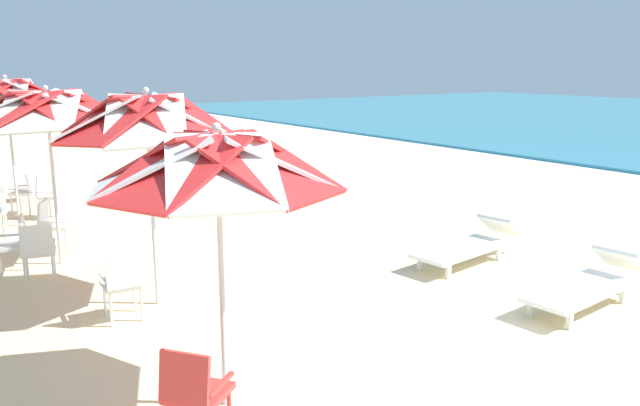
{
  "coord_description": "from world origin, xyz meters",
  "views": [
    {
      "loc": [
        3.79,
        -5.59,
        3.0
      ],
      "look_at": [
        -3.6,
        -0.32,
        1.0
      ],
      "focal_mm": 35.79,
      "sensor_mm": 36.0,
      "label": 1
    }
  ],
  "objects_px": {
    "beach_umbrella_1": "(147,119)",
    "beach_umbrella_2": "(47,110)",
    "sun_lounger_2": "(469,245)",
    "plastic_chair_4": "(52,223)",
    "beach_umbrella_3": "(6,94)",
    "plastic_chair_10": "(23,179)",
    "plastic_chair_1": "(123,281)",
    "plastic_chair_3": "(15,242)",
    "plastic_chair_5": "(49,193)",
    "plastic_chair_0": "(194,391)",
    "beach_umbrella_0": "(218,165)",
    "plastic_chair_7": "(27,190)",
    "sun_lounger_1": "(587,284)",
    "plastic_chair_2": "(38,249)"
  },
  "relations": [
    {
      "from": "plastic_chair_0",
      "to": "plastic_chair_10",
      "type": "xyz_separation_m",
      "value": [
        -10.74,
        0.85,
        0.0
      ]
    },
    {
      "from": "beach_umbrella_1",
      "to": "beach_umbrella_2",
      "type": "relative_size",
      "value": 1.01
    },
    {
      "from": "plastic_chair_7",
      "to": "beach_umbrella_2",
      "type": "bearing_deg",
      "value": -4.76
    },
    {
      "from": "beach_umbrella_2",
      "to": "plastic_chair_5",
      "type": "xyz_separation_m",
      "value": [
        -3.2,
        0.6,
        -1.84
      ]
    },
    {
      "from": "plastic_chair_1",
      "to": "plastic_chair_3",
      "type": "height_order",
      "value": "same"
    },
    {
      "from": "beach_umbrella_0",
      "to": "plastic_chair_1",
      "type": "xyz_separation_m",
      "value": [
        -2.39,
        -0.1,
        -1.68
      ]
    },
    {
      "from": "plastic_chair_0",
      "to": "beach_umbrella_3",
      "type": "relative_size",
      "value": 0.31
    },
    {
      "from": "sun_lounger_1",
      "to": "sun_lounger_2",
      "type": "xyz_separation_m",
      "value": [
        -2.08,
        0.15,
        0.0
      ]
    },
    {
      "from": "plastic_chair_2",
      "to": "plastic_chair_5",
      "type": "distance_m",
      "value": 4.09
    },
    {
      "from": "plastic_chair_0",
      "to": "plastic_chair_7",
      "type": "relative_size",
      "value": 1.0
    },
    {
      "from": "beach_umbrella_1",
      "to": "plastic_chair_5",
      "type": "distance_m",
      "value": 5.91
    },
    {
      "from": "plastic_chair_1",
      "to": "beach_umbrella_3",
      "type": "relative_size",
      "value": 0.31
    },
    {
      "from": "plastic_chair_1",
      "to": "plastic_chair_2",
      "type": "distance_m",
      "value": 2.04
    },
    {
      "from": "beach_umbrella_2",
      "to": "sun_lounger_2",
      "type": "relative_size",
      "value": 1.22
    },
    {
      "from": "plastic_chair_1",
      "to": "plastic_chair_10",
      "type": "relative_size",
      "value": 1.0
    },
    {
      "from": "sun_lounger_2",
      "to": "plastic_chair_4",
      "type": "bearing_deg",
      "value": -130.03
    },
    {
      "from": "beach_umbrella_1",
      "to": "plastic_chair_1",
      "type": "height_order",
      "value": "beach_umbrella_1"
    },
    {
      "from": "plastic_chair_4",
      "to": "plastic_chair_5",
      "type": "relative_size",
      "value": 1.0
    },
    {
      "from": "beach_umbrella_3",
      "to": "plastic_chair_10",
      "type": "xyz_separation_m",
      "value": [
        -2.23,
        0.54,
        -1.94
      ]
    },
    {
      "from": "plastic_chair_2",
      "to": "beach_umbrella_3",
      "type": "relative_size",
      "value": 0.31
    },
    {
      "from": "beach_umbrella_0",
      "to": "sun_lounger_1",
      "type": "distance_m",
      "value": 5.19
    },
    {
      "from": "plastic_chair_3",
      "to": "plastic_chair_4",
      "type": "distance_m",
      "value": 1.11
    },
    {
      "from": "plastic_chair_4",
      "to": "plastic_chair_0",
      "type": "bearing_deg",
      "value": -3.77
    },
    {
      "from": "beach_umbrella_2",
      "to": "plastic_chair_3",
      "type": "distance_m",
      "value": 1.96
    },
    {
      "from": "plastic_chair_2",
      "to": "plastic_chair_10",
      "type": "xyz_separation_m",
      "value": [
        -5.91,
        0.96,
        0.0
      ]
    },
    {
      "from": "beach_umbrella_2",
      "to": "plastic_chair_2",
      "type": "xyz_separation_m",
      "value": [
        0.76,
        -0.45,
        -1.84
      ]
    },
    {
      "from": "beach_umbrella_3",
      "to": "plastic_chair_10",
      "type": "height_order",
      "value": "beach_umbrella_3"
    },
    {
      "from": "plastic_chair_3",
      "to": "plastic_chair_7",
      "type": "height_order",
      "value": "same"
    },
    {
      "from": "beach_umbrella_2",
      "to": "plastic_chair_3",
      "type": "relative_size",
      "value": 3.11
    },
    {
      "from": "plastic_chair_3",
      "to": "plastic_chair_10",
      "type": "bearing_deg",
      "value": 167.83
    },
    {
      "from": "plastic_chair_1",
      "to": "beach_umbrella_0",
      "type": "bearing_deg",
      "value": 2.39
    },
    {
      "from": "beach_umbrella_0",
      "to": "plastic_chair_3",
      "type": "distance_m",
      "value": 5.29
    },
    {
      "from": "plastic_chair_5",
      "to": "plastic_chair_1",
      "type": "bearing_deg",
      "value": -5.2
    },
    {
      "from": "plastic_chair_2",
      "to": "sun_lounger_2",
      "type": "bearing_deg",
      "value": 63.35
    },
    {
      "from": "plastic_chair_1",
      "to": "plastic_chair_4",
      "type": "height_order",
      "value": "same"
    },
    {
      "from": "beach_umbrella_1",
      "to": "sun_lounger_1",
      "type": "bearing_deg",
      "value": 53.72
    },
    {
      "from": "plastic_chair_3",
      "to": "plastic_chair_5",
      "type": "relative_size",
      "value": 1.0
    },
    {
      "from": "beach_umbrella_2",
      "to": "plastic_chair_0",
      "type": "bearing_deg",
      "value": -3.51
    },
    {
      "from": "plastic_chair_0",
      "to": "plastic_chair_7",
      "type": "height_order",
      "value": "same"
    },
    {
      "from": "beach_umbrella_3",
      "to": "sun_lounger_2",
      "type": "bearing_deg",
      "value": 38.45
    },
    {
      "from": "beach_umbrella_1",
      "to": "beach_umbrella_2",
      "type": "height_order",
      "value": "beach_umbrella_1"
    },
    {
      "from": "beach_umbrella_1",
      "to": "plastic_chair_10",
      "type": "bearing_deg",
      "value": -179.42
    },
    {
      "from": "beach_umbrella_2",
      "to": "plastic_chair_4",
      "type": "bearing_deg",
      "value": 174.11
    },
    {
      "from": "beach_umbrella_1",
      "to": "plastic_chair_5",
      "type": "bearing_deg",
      "value": 179.88
    },
    {
      "from": "plastic_chair_4",
      "to": "plastic_chair_10",
      "type": "relative_size",
      "value": 1.0
    },
    {
      "from": "plastic_chair_1",
      "to": "beach_umbrella_1",
      "type": "bearing_deg",
      "value": 120.68
    },
    {
      "from": "plastic_chair_4",
      "to": "plastic_chair_10",
      "type": "height_order",
      "value": "same"
    },
    {
      "from": "beach_umbrella_1",
      "to": "plastic_chair_3",
      "type": "height_order",
      "value": "beach_umbrella_1"
    },
    {
      "from": "beach_umbrella_0",
      "to": "plastic_chair_4",
      "type": "xyz_separation_m",
      "value": [
        -5.81,
        -0.09,
        -1.68
      ]
    },
    {
      "from": "beach_umbrella_1",
      "to": "plastic_chair_4",
      "type": "distance_m",
      "value": 3.65
    }
  ]
}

